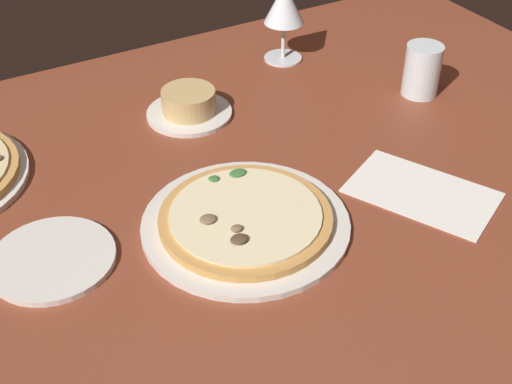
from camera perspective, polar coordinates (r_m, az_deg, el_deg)
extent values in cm
cube|color=brown|center=(107.21, 0.79, -0.73)|extent=(150.00, 110.00, 4.00)
cylinder|color=silver|center=(98.99, -0.85, -2.66)|extent=(29.62, 29.62, 1.00)
cylinder|color=#C68C47|center=(98.28, -0.86, -2.17)|extent=(24.59, 24.59, 1.20)
cylinder|color=beige|center=(97.77, -0.86, -1.81)|extent=(21.55, 21.55, 0.40)
ellipsoid|color=#4C3828|center=(92.89, -1.38, -3.85)|extent=(2.52, 2.07, 0.73)
ellipsoid|color=#387033|center=(103.87, -3.46, 1.10)|extent=(1.67, 1.51, 0.43)
ellipsoid|color=brown|center=(94.57, -1.59, -2.98)|extent=(1.68, 1.44, 0.70)
ellipsoid|color=brown|center=(96.30, -3.94, -2.21)|extent=(2.38, 2.10, 0.66)
ellipsoid|color=#387033|center=(104.91, -1.50, 1.57)|extent=(2.75, 1.98, 0.41)
cylinder|color=silver|center=(124.51, -5.45, 6.41)|extent=(15.04, 15.04, 0.80)
cylinder|color=tan|center=(123.27, -5.52, 7.38)|extent=(9.45, 9.45, 4.09)
cylinder|color=silver|center=(143.31, 2.21, 10.86)|extent=(7.59, 7.59, 0.40)
cylinder|color=silver|center=(141.60, 2.24, 12.28)|extent=(0.80, 0.80, 7.44)
cone|color=silver|center=(138.52, 2.32, 15.15)|extent=(7.81, 7.81, 7.87)
cone|color=#5B0F19|center=(139.44, 2.30, 14.24)|extent=(2.78, 2.78, 3.11)
cylinder|color=silver|center=(132.17, 13.39, 9.65)|extent=(6.67, 6.67, 9.54)
cylinder|color=silver|center=(133.09, 13.26, 8.88)|extent=(6.14, 6.14, 5.49)
cylinder|color=silver|center=(97.56, -16.26, -5.26)|extent=(16.89, 16.89, 0.90)
cube|color=white|center=(108.27, 13.38, -0.04)|extent=(21.31, 24.99, 0.30)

